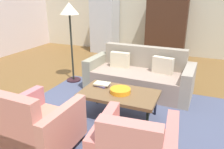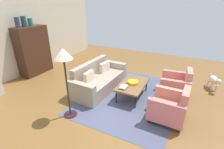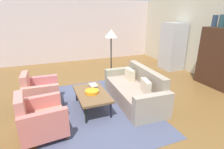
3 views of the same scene
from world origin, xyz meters
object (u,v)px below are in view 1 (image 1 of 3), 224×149
Objects in this scene: floor_lamp at (70,16)px; refrigerator at (105,24)px; book_stack at (102,84)px; fruit_bowl at (120,91)px; armchair_left at (38,128)px; couch at (140,76)px; coffee_table at (119,95)px; cabinet at (166,28)px.

refrigerator is at bearing 99.86° from floor_lamp.
refrigerator is at bearing 113.73° from book_stack.
armchair_left is at bearing -118.11° from fruit_bowl.
refrigerator reaches higher than couch.
book_stack is (-0.36, 0.14, 0.06)m from coffee_table.
couch is 2.91m from cabinet.
fruit_bowl is 1.21× the size of book_stack.
fruit_bowl is at bearing 0.00° from coffee_table.
couch is 7.99× the size of book_stack.
couch reaches higher than fruit_bowl.
coffee_table is 0.65× the size of refrigerator.
book_stack is at bearing -38.76° from floor_lamp.
refrigerator is (-1.66, 3.79, 0.47)m from book_stack.
floor_lamp reaches higher than coffee_table.
floor_lamp is (-1.54, -2.95, 0.54)m from cabinet.
cabinet reaches higher than fruit_bowl.
cabinet reaches higher than armchair_left.
floor_lamp is at bearing 6.40° from couch.
couch is 1.24× the size of floor_lamp.
couch is 1.92m from floor_lamp.
floor_lamp reaches higher than fruit_bowl.
armchair_left is at bearing -100.62° from book_stack.
armchair_left reaches higher than coffee_table.
cabinet is (0.62, 5.20, 0.56)m from armchair_left.
armchair_left is 2.73× the size of fruit_bowl.
refrigerator is (-2.04, -0.10, 0.03)m from cabinet.
fruit_bowl is at bearing -89.91° from cabinet.
armchair_left is 0.48× the size of refrigerator.
coffee_table is 4.49× the size of book_stack.
cabinet is 1.05× the size of floor_lamp.
fruit_bowl is (0.02, 0.00, 0.07)m from coffee_table.
armchair_left is 0.49× the size of cabinet.
coffee_table is 4.45m from refrigerator.
refrigerator is 1.08× the size of floor_lamp.
couch is 2.43m from armchair_left.
cabinet reaches higher than couch.
coffee_table is 2.15m from floor_lamp.
armchair_left is 1.33m from book_stack.
armchair_left reaches higher than couch.
armchair_left is 0.51× the size of floor_lamp.
refrigerator reaches higher than armchair_left.
floor_lamp is at bearing -117.57° from cabinet.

